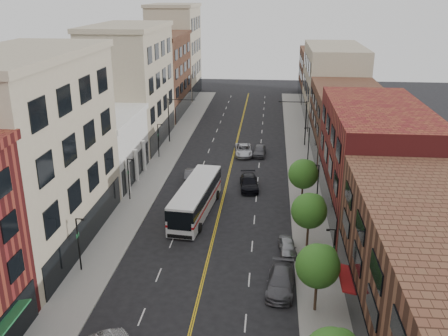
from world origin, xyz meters
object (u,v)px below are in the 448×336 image
(car_lane_b, at_px, (244,150))
(car_lane_c, at_px, (259,151))
(car_parked_far, at_px, (288,247))
(car_parked_mid, at_px, (281,282))
(car_lane_a, at_px, (249,183))
(car_lane_behind, at_px, (192,175))
(city_bus, at_px, (196,197))

(car_lane_b, bearing_deg, car_lane_c, -5.30)
(car_parked_far, relative_size, car_lane_b, 0.70)
(car_parked_mid, xyz_separation_m, car_lane_a, (-3.70, 22.29, 0.00))
(car_parked_far, xyz_separation_m, car_lane_b, (-5.90, 29.49, 0.11))
(car_lane_a, bearing_deg, car_parked_mid, -86.38)
(car_parked_mid, bearing_deg, car_lane_behind, 119.69)
(city_bus, relative_size, car_lane_a, 2.49)
(car_parked_mid, distance_m, car_lane_c, 35.93)
(car_lane_behind, xyz_separation_m, car_lane_c, (8.55, 11.35, -0.05))
(car_lane_behind, bearing_deg, car_lane_c, -131.34)
(car_lane_behind, height_order, car_lane_b, car_lane_behind)
(city_bus, height_order, car_parked_mid, city_bus)
(car_parked_far, bearing_deg, car_lane_a, 99.99)
(car_parked_mid, relative_size, car_parked_far, 1.41)
(car_parked_mid, bearing_deg, car_parked_far, 88.38)
(car_parked_mid, distance_m, car_lane_a, 22.60)
(car_lane_behind, distance_m, car_lane_b, 12.88)
(car_parked_far, bearing_deg, car_lane_c, 91.25)
(car_parked_mid, distance_m, car_parked_far, 6.36)
(city_bus, xyz_separation_m, car_parked_far, (9.96, -8.00, -1.34))
(car_lane_behind, bearing_deg, car_lane_a, 159.63)
(car_lane_behind, height_order, car_lane_a, car_lane_behind)
(car_parked_mid, relative_size, car_lane_behind, 1.12)
(car_lane_a, xyz_separation_m, car_lane_b, (-1.48, 13.51, -0.02))
(car_parked_far, height_order, car_lane_behind, car_lane_behind)
(city_bus, distance_m, car_parked_far, 12.84)
(car_parked_mid, relative_size, car_lane_c, 1.23)
(car_lane_b, distance_m, car_lane_c, 2.42)
(city_bus, relative_size, car_lane_b, 2.45)
(car_lane_a, bearing_deg, car_parked_far, -80.33)
(car_lane_b, relative_size, car_lane_c, 1.25)
(car_parked_mid, bearing_deg, car_lane_a, 104.32)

